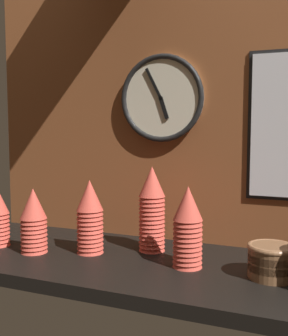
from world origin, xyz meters
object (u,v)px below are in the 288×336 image
Objects in this scene: cup_stack_center at (152,209)px; bowl_stack_right at (271,260)px; cup_stack_center_right at (188,227)px; cup_stack_left at (34,220)px; cup_stack_center_left at (90,217)px; wall_clock at (162,98)px.

bowl_stack_right is at bearing -15.88° from cup_stack_center.
cup_stack_left is at bearing -174.12° from cup_stack_center_right.
cup_stack_left is at bearing -158.89° from cup_stack_center_left.
cup_stack_center_right is (0.34, -0.01, 0.00)m from cup_stack_center_left.
wall_clock reaches higher than cup_stack_left.
cup_stack_center reaches higher than cup_stack_center_left.
cup_stack_center is 0.40m from wall_clock.
cup_stack_left is 0.68× the size of wall_clock.
cup_stack_center_left is at bearing -123.93° from wall_clock.
cup_stack_center_left is 0.59m from bowl_stack_right.
cup_stack_center_right is at bearing -55.02° from wall_clock.
cup_stack_left is at bearing -175.88° from bowl_stack_right.
cup_stack_left is 0.19m from cup_stack_center_left.
cup_stack_center_right is 0.78× the size of wall_clock.
wall_clock is at bearing 148.82° from bowl_stack_right.
cup_stack_center is 0.40m from cup_stack_left.
cup_stack_center_left is 0.34m from cup_stack_center_right.
cup_stack_center_left is at bearing 178.70° from bowl_stack_right.
cup_stack_left is at bearing -154.68° from cup_stack_center.
wall_clock is at bearing 42.43° from cup_stack_left.
cup_stack_center reaches higher than bowl_stack_right.
cup_stack_left is (-0.36, -0.17, -0.04)m from cup_stack_center.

